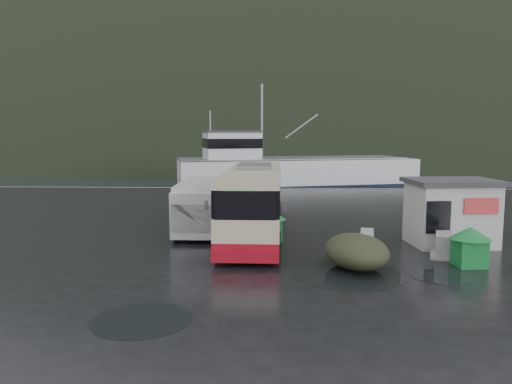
{
  "coord_description": "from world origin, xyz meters",
  "views": [
    {
      "loc": [
        0.26,
        -19.44,
        4.57
      ],
      "look_at": [
        -0.65,
        3.78,
        1.7
      ],
      "focal_mm": 35.0,
      "sensor_mm": 36.0,
      "label": 1
    }
  ],
  "objects_px": {
    "jersey_barrier_a": "(367,251)",
    "fishing_trawler": "(291,177)",
    "white_van": "(201,231)",
    "waste_bin_right": "(469,266)",
    "ticket_kiosk": "(449,245)",
    "waste_bin_left": "(269,243)",
    "dome_tent": "(356,268)",
    "coach_bus": "(254,235)",
    "jersey_barrier_b": "(443,255)"
  },
  "relations": [
    {
      "from": "jersey_barrier_a",
      "to": "fishing_trawler",
      "type": "height_order",
      "value": "fishing_trawler"
    },
    {
      "from": "jersey_barrier_a",
      "to": "white_van",
      "type": "bearing_deg",
      "value": 152.64
    },
    {
      "from": "waste_bin_right",
      "to": "ticket_kiosk",
      "type": "bearing_deg",
      "value": 82.02
    },
    {
      "from": "waste_bin_left",
      "to": "dome_tent",
      "type": "xyz_separation_m",
      "value": [
        2.99,
        -3.58,
        0.0
      ]
    },
    {
      "from": "waste_bin_left",
      "to": "jersey_barrier_a",
      "type": "xyz_separation_m",
      "value": [
        3.76,
        -1.25,
        0.0
      ]
    },
    {
      "from": "white_van",
      "to": "ticket_kiosk",
      "type": "relative_size",
      "value": 1.63
    },
    {
      "from": "white_van",
      "to": "waste_bin_left",
      "type": "distance_m",
      "value": 3.88
    },
    {
      "from": "dome_tent",
      "to": "fishing_trawler",
      "type": "xyz_separation_m",
      "value": [
        -1.15,
        32.63,
        0.0
      ]
    },
    {
      "from": "coach_bus",
      "to": "waste_bin_left",
      "type": "relative_size",
      "value": 7.66
    },
    {
      "from": "waste_bin_left",
      "to": "coach_bus",
      "type": "bearing_deg",
      "value": 112.03
    },
    {
      "from": "white_van",
      "to": "jersey_barrier_b",
      "type": "height_order",
      "value": "white_van"
    },
    {
      "from": "jersey_barrier_a",
      "to": "jersey_barrier_b",
      "type": "distance_m",
      "value": 2.73
    },
    {
      "from": "white_van",
      "to": "waste_bin_right",
      "type": "height_order",
      "value": "white_van"
    },
    {
      "from": "waste_bin_right",
      "to": "dome_tent",
      "type": "xyz_separation_m",
      "value": [
        -3.86,
        -0.37,
        0.0
      ]
    },
    {
      "from": "white_van",
      "to": "dome_tent",
      "type": "relative_size",
      "value": 1.93
    },
    {
      "from": "white_van",
      "to": "waste_bin_right",
      "type": "distance_m",
      "value": 11.39
    },
    {
      "from": "white_van",
      "to": "jersey_barrier_a",
      "type": "distance_m",
      "value": 7.74
    },
    {
      "from": "dome_tent",
      "to": "fishing_trawler",
      "type": "height_order",
      "value": "fishing_trawler"
    },
    {
      "from": "coach_bus",
      "to": "waste_bin_right",
      "type": "height_order",
      "value": "coach_bus"
    },
    {
      "from": "dome_tent",
      "to": "fishing_trawler",
      "type": "distance_m",
      "value": 32.65
    },
    {
      "from": "waste_bin_left",
      "to": "dome_tent",
      "type": "height_order",
      "value": "waste_bin_left"
    },
    {
      "from": "ticket_kiosk",
      "to": "jersey_barrier_b",
      "type": "xyz_separation_m",
      "value": [
        -0.85,
        -1.79,
        0.0
      ]
    },
    {
      "from": "white_van",
      "to": "fishing_trawler",
      "type": "bearing_deg",
      "value": 78.58
    },
    {
      "from": "waste_bin_left",
      "to": "jersey_barrier_a",
      "type": "bearing_deg",
      "value": -18.33
    },
    {
      "from": "coach_bus",
      "to": "jersey_barrier_b",
      "type": "xyz_separation_m",
      "value": [
        7.11,
        -3.45,
        0.0
      ]
    },
    {
      "from": "waste_bin_left",
      "to": "waste_bin_right",
      "type": "distance_m",
      "value": 7.56
    },
    {
      "from": "white_van",
      "to": "dome_tent",
      "type": "bearing_deg",
      "value": -44.91
    },
    {
      "from": "dome_tent",
      "to": "ticket_kiosk",
      "type": "distance_m",
      "value": 5.6
    },
    {
      "from": "white_van",
      "to": "jersey_barrier_b",
      "type": "distance_m",
      "value": 10.4
    },
    {
      "from": "coach_bus",
      "to": "white_van",
      "type": "xyz_separation_m",
      "value": [
        -2.45,
        0.66,
        0.0
      ]
    },
    {
      "from": "coach_bus",
      "to": "dome_tent",
      "type": "xyz_separation_m",
      "value": [
        3.66,
        -5.24,
        0.0
      ]
    },
    {
      "from": "waste_bin_left",
      "to": "waste_bin_right",
      "type": "xyz_separation_m",
      "value": [
        6.84,
        -3.21,
        0.0
      ]
    },
    {
      "from": "coach_bus",
      "to": "waste_bin_right",
      "type": "bearing_deg",
      "value": -32.32
    },
    {
      "from": "white_van",
      "to": "jersey_barrier_b",
      "type": "xyz_separation_m",
      "value": [
        9.56,
        -4.1,
        0.0
      ]
    },
    {
      "from": "coach_bus",
      "to": "waste_bin_left",
      "type": "bearing_deg",
      "value": -67.35
    },
    {
      "from": "white_van",
      "to": "dome_tent",
      "type": "height_order",
      "value": "white_van"
    },
    {
      "from": "ticket_kiosk",
      "to": "waste_bin_right",
      "type": "bearing_deg",
      "value": -104.24
    },
    {
      "from": "fishing_trawler",
      "to": "jersey_barrier_a",
      "type": "bearing_deg",
      "value": -101.23
    },
    {
      "from": "coach_bus",
      "to": "fishing_trawler",
      "type": "distance_m",
      "value": 27.51
    },
    {
      "from": "coach_bus",
      "to": "white_van",
      "type": "bearing_deg",
      "value": 165.62
    },
    {
      "from": "waste_bin_left",
      "to": "jersey_barrier_b",
      "type": "bearing_deg",
      "value": -15.53
    },
    {
      "from": "coach_bus",
      "to": "ticket_kiosk",
      "type": "bearing_deg",
      "value": -11.13
    },
    {
      "from": "ticket_kiosk",
      "to": "jersey_barrier_a",
      "type": "distance_m",
      "value": 3.75
    },
    {
      "from": "coach_bus",
      "to": "waste_bin_left",
      "type": "height_order",
      "value": "coach_bus"
    },
    {
      "from": "waste_bin_right",
      "to": "fishing_trawler",
      "type": "relative_size",
      "value": 0.05
    },
    {
      "from": "dome_tent",
      "to": "jersey_barrier_a",
      "type": "xyz_separation_m",
      "value": [
        0.77,
        2.33,
        0.0
      ]
    },
    {
      "from": "jersey_barrier_b",
      "to": "fishing_trawler",
      "type": "relative_size",
      "value": 0.07
    },
    {
      "from": "fishing_trawler",
      "to": "waste_bin_right",
      "type": "bearing_deg",
      "value": -96.04
    },
    {
      "from": "dome_tent",
      "to": "ticket_kiosk",
      "type": "relative_size",
      "value": 0.85
    },
    {
      "from": "ticket_kiosk",
      "to": "jersey_barrier_a",
      "type": "height_order",
      "value": "ticket_kiosk"
    }
  ]
}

